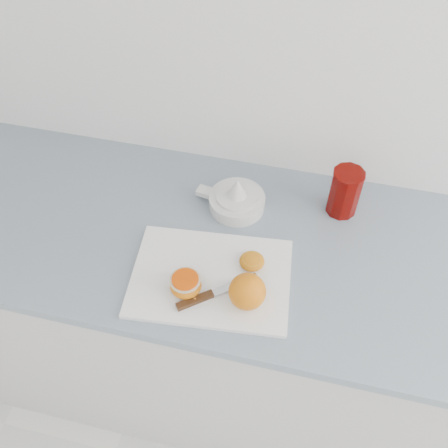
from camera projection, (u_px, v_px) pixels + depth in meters
name	position (u px, v px, depth m)	size (l,w,h in m)	color
counter	(270.00, 332.00, 1.63)	(2.38, 0.64, 0.89)	silver
cutting_board	(211.00, 278.00, 1.22)	(0.39, 0.28, 0.01)	white
whole_orange	(247.00, 291.00, 1.14)	(0.09, 0.09, 0.09)	orange
half_orange	(186.00, 284.00, 1.18)	(0.08, 0.08, 0.05)	orange
squeezed_shell	(252.00, 261.00, 1.23)	(0.06, 0.06, 0.03)	#C86F11
paring_knife	(202.00, 297.00, 1.17)	(0.18, 0.15, 0.01)	#462912
citrus_juicer	(236.00, 199.00, 1.36)	(0.20, 0.15, 0.10)	white
red_tumbler	(344.00, 193.00, 1.33)	(0.09, 0.09, 0.14)	#5F0300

